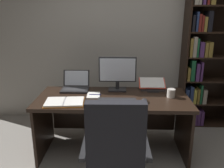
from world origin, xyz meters
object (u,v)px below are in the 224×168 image
object	(u,v)px
reading_stand_with_book	(152,84)
bookshelf	(204,59)
coffee_mug	(171,93)
pen	(95,94)
computer_mouse	(144,101)
laptop	(75,86)
open_binder	(65,102)
notepad	(93,95)
monitor	(118,74)
desk	(113,110)
keyboard	(117,101)
office_chair	(116,161)

from	to	relation	value
reading_stand_with_book	bookshelf	bearing A→B (deg)	34.46
bookshelf	coffee_mug	xyz separation A→B (m)	(-0.63, -0.85, -0.24)
pen	reading_stand_with_book	bearing A→B (deg)	20.72
computer_mouse	laptop	bearing A→B (deg)	153.60
open_binder	notepad	distance (m)	0.38
bookshelf	monitor	xyz separation A→B (m)	(-1.25, -0.61, -0.08)
computer_mouse	open_binder	xyz separation A→B (m)	(-0.87, -0.05, -0.01)
open_binder	pen	world-z (taller)	open_binder
laptop	pen	xyz separation A→B (m)	(0.27, -0.21, -0.04)
laptop	desk	bearing A→B (deg)	-20.54
monitor	computer_mouse	world-z (taller)	monitor
pen	desk	bearing A→B (deg)	9.08
keyboard	desk	bearing A→B (deg)	101.92
bookshelf	pen	size ratio (longest dim) A/B	15.06
bookshelf	keyboard	world-z (taller)	bookshelf
desk	computer_mouse	size ratio (longest dim) A/B	16.89
monitor	coffee_mug	distance (m)	0.68
desk	reading_stand_with_book	size ratio (longest dim) A/B	5.30
reading_stand_with_book	coffee_mug	xyz separation A→B (m)	(0.18, -0.29, -0.02)
laptop	notepad	world-z (taller)	laptop
monitor	notepad	xyz separation A→B (m)	(-0.28, -0.21, -0.21)
laptop	open_binder	size ratio (longest dim) A/B	0.75
bookshelf	office_chair	xyz separation A→B (m)	(-1.25, -1.68, -0.58)
notepad	pen	bearing A→B (deg)	0.00
desk	keyboard	xyz separation A→B (m)	(0.05, -0.23, 0.21)
reading_stand_with_book	open_binder	bearing A→B (deg)	-153.05
desk	laptop	bearing A→B (deg)	159.46
laptop	office_chair	bearing A→B (deg)	-63.86
monitor	open_binder	world-z (taller)	monitor
office_chair	laptop	size ratio (longest dim) A/B	3.09
desk	open_binder	size ratio (longest dim) A/B	3.95
bookshelf	pen	distance (m)	1.74
bookshelf	keyboard	distance (m)	1.64
desk	monitor	world-z (taller)	monitor
keyboard	pen	size ratio (longest dim) A/B	3.00
office_chair	monitor	bearing A→B (deg)	88.90
desk	coffee_mug	world-z (taller)	coffee_mug
reading_stand_with_book	notepad	xyz separation A→B (m)	(-0.72, -0.27, -0.06)
keyboard	open_binder	size ratio (longest dim) A/B	0.95
monitor	coffee_mug	bearing A→B (deg)	-20.91
monitor	reading_stand_with_book	world-z (taller)	monitor
reading_stand_with_book	coffee_mug	world-z (taller)	reading_stand_with_book
bookshelf	monitor	distance (m)	1.39
reading_stand_with_book	open_binder	distance (m)	1.13
laptop	pen	world-z (taller)	laptop
notepad	laptop	bearing A→B (deg)	139.49
office_chair	notepad	bearing A→B (deg)	106.89
desk	reading_stand_with_book	distance (m)	0.60
notepad	coffee_mug	world-z (taller)	coffee_mug
reading_stand_with_book	notepad	world-z (taller)	reading_stand_with_book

